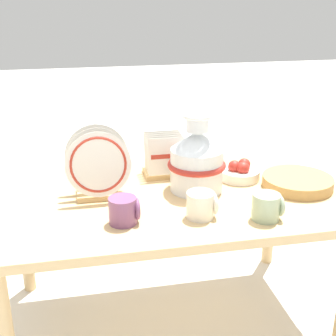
{
  "coord_description": "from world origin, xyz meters",
  "views": [
    {
      "loc": [
        -0.33,
        -1.63,
        1.35
      ],
      "look_at": [
        0.0,
        0.0,
        0.71
      ],
      "focal_mm": 50.0,
      "sensor_mm": 36.0,
      "label": 1
    }
  ],
  "objects": [
    {
      "name": "ground_plane",
      "position": [
        0.0,
        0.0,
        0.0
      ],
      "size": [
        14.0,
        14.0,
        0.0
      ],
      "primitive_type": "plane",
      "color": "silver"
    },
    {
      "name": "mug_plum_glaze",
      "position": [
        -0.19,
        -0.2,
        0.64
      ],
      "size": [
        0.11,
        0.1,
        0.09
      ],
      "color": "#7A4770",
      "rests_on": "display_table"
    },
    {
      "name": "mug_sage_glaze",
      "position": [
        0.3,
        -0.27,
        0.64
      ],
      "size": [
        0.11,
        0.1,
        0.09
      ],
      "color": "#9EB28E",
      "rests_on": "display_table"
    },
    {
      "name": "ceramic_vase",
      "position": [
        0.12,
        0.02,
        0.73
      ],
      "size": [
        0.23,
        0.23,
        0.32
      ],
      "color": "silver",
      "rests_on": "display_table"
    },
    {
      "name": "wicker_charger_stack",
      "position": [
        0.53,
        -0.04,
        0.62
      ],
      "size": [
        0.28,
        0.28,
        0.04
      ],
      "color": "tan",
      "rests_on": "display_table"
    },
    {
      "name": "fruit_bowl",
      "position": [
        0.33,
        0.09,
        0.63
      ],
      "size": [
        0.17,
        0.17,
        0.08
      ],
      "color": "white",
      "rests_on": "display_table"
    },
    {
      "name": "mug_cream_glaze",
      "position": [
        0.08,
        -0.21,
        0.64
      ],
      "size": [
        0.11,
        0.1,
        0.09
      ],
      "color": "silver",
      "rests_on": "display_table"
    },
    {
      "name": "dish_rack_square_plates",
      "position": [
        0.02,
        0.2,
        0.67
      ],
      "size": [
        0.17,
        0.14,
        0.18
      ],
      "color": "tan",
      "rests_on": "display_table"
    },
    {
      "name": "display_table",
      "position": [
        0.0,
        0.0,
        0.53
      ],
      "size": [
        1.31,
        0.8,
        0.6
      ],
      "color": "tan",
      "rests_on": "ground_plane"
    },
    {
      "name": "dish_rack_round_plates",
      "position": [
        -0.26,
        0.03,
        0.71
      ],
      "size": [
        0.24,
        0.16,
        0.27
      ],
      "color": "tan",
      "rests_on": "display_table"
    }
  ]
}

